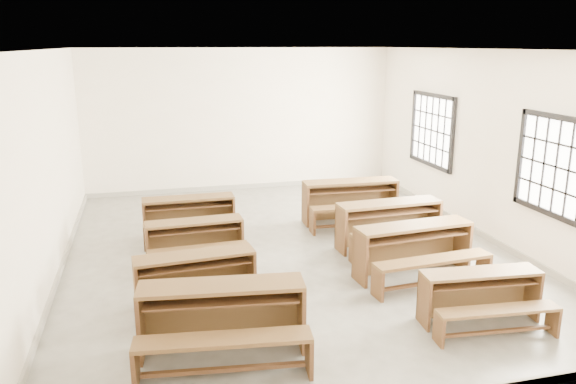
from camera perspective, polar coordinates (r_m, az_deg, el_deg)
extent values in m
plane|color=gray|center=(9.22, 0.00, -6.02)|extent=(8.50, 8.50, 0.00)
cube|color=white|center=(8.61, 0.00, 14.13)|extent=(7.00, 8.50, 0.05)
cube|color=white|center=(12.86, -4.74, 7.27)|extent=(7.00, 0.05, 3.20)
cube|color=white|center=(4.94, 12.38, -5.43)|extent=(7.00, 0.05, 3.20)
cube|color=white|center=(8.61, -23.02, 2.38)|extent=(0.05, 8.50, 3.20)
cube|color=white|center=(10.20, 19.33, 4.51)|extent=(0.05, 8.50, 3.20)
cube|color=#99958B|center=(13.16, -4.60, 0.57)|extent=(7.00, 0.04, 0.10)
cube|color=#99958B|center=(9.04, -22.06, -7.25)|extent=(0.04, 8.50, 0.10)
cube|color=#99958B|center=(10.57, 18.64, -3.78)|extent=(0.04, 8.50, 0.10)
cube|color=white|center=(8.79, 25.72, 2.32)|extent=(0.02, 1.50, 1.30)
cube|color=black|center=(8.67, 26.13, 6.77)|extent=(0.06, 1.62, 0.08)
cube|color=black|center=(8.93, 25.13, -2.01)|extent=(0.06, 1.62, 0.08)
cube|color=black|center=(9.38, 22.57, 3.36)|extent=(0.06, 0.08, 1.46)
cube|color=white|center=(11.71, 14.47, 6.12)|extent=(0.02, 1.50, 1.30)
cube|color=black|center=(11.63, 14.61, 9.47)|extent=(0.06, 1.62, 0.08)
cube|color=black|center=(11.82, 14.17, 2.81)|extent=(0.06, 1.62, 0.08)
cube|color=black|center=(11.03, 16.34, 5.47)|extent=(0.06, 0.08, 1.46)
cube|color=black|center=(12.40, 12.64, 6.68)|extent=(0.06, 0.08, 1.46)
cube|color=brown|center=(6.12, -6.79, -9.45)|extent=(1.82, 0.66, 0.04)
cube|color=brown|center=(6.47, -6.71, -11.95)|extent=(1.77, 0.26, 0.76)
cube|color=brown|center=(6.35, -14.72, -12.92)|extent=(0.10, 0.45, 0.76)
cube|color=brown|center=(6.35, 1.35, -12.38)|extent=(0.10, 0.45, 0.76)
cube|color=brown|center=(6.16, -6.74, -10.85)|extent=(1.67, 0.53, 0.02)
cube|color=brown|center=(5.78, -6.59, -14.67)|extent=(1.80, 0.52, 0.04)
cube|color=brown|center=(5.96, -15.25, -16.76)|extent=(0.08, 0.31, 0.42)
cube|color=brown|center=(5.96, 2.17, -16.17)|extent=(0.08, 0.31, 0.42)
cube|color=brown|center=(5.95, -6.49, -17.47)|extent=(1.64, 0.25, 0.04)
cube|color=brown|center=(7.29, -9.48, -6.36)|extent=(1.56, 0.51, 0.04)
cube|color=brown|center=(7.58, -9.60, -8.34)|extent=(1.53, 0.16, 0.65)
cube|color=brown|center=(7.35, -15.20, -9.43)|extent=(0.07, 0.39, 0.65)
cube|color=brown|center=(7.56, -3.72, -8.19)|extent=(0.07, 0.39, 0.65)
cube|color=brown|center=(7.32, -9.41, -7.39)|extent=(1.44, 0.40, 0.02)
cube|color=brown|center=(6.97, -8.70, -9.90)|extent=(1.55, 0.39, 0.04)
cube|color=brown|center=(6.99, -14.81, -12.04)|extent=(0.06, 0.27, 0.36)
cube|color=brown|center=(7.21, -2.69, -10.64)|extent=(0.06, 0.27, 0.36)
cube|color=brown|center=(7.10, -8.61, -12.01)|extent=(1.42, 0.16, 0.04)
cube|color=brown|center=(8.71, -9.53, -2.97)|extent=(1.49, 0.43, 0.04)
cube|color=brown|center=(8.98, -9.58, -4.68)|extent=(1.48, 0.10, 0.63)
cube|color=brown|center=(8.77, -14.13, -5.41)|extent=(0.05, 0.37, 0.63)
cube|color=brown|center=(8.93, -4.83, -4.63)|extent=(0.05, 0.37, 0.63)
cube|color=brown|center=(8.74, -9.48, -3.82)|extent=(1.38, 0.33, 0.02)
cube|color=brown|center=(8.38, -9.03, -5.69)|extent=(1.49, 0.32, 0.04)
cube|color=brown|center=(8.39, -13.90, -7.34)|extent=(0.05, 0.26, 0.35)
cube|color=brown|center=(8.56, -4.17, -6.47)|extent=(0.05, 0.26, 0.35)
cube|color=brown|center=(8.48, -8.96, -7.45)|extent=(1.37, 0.10, 0.04)
cube|color=brown|center=(9.87, -10.10, -0.63)|extent=(1.57, 0.40, 0.04)
cube|color=brown|center=(10.14, -10.09, -2.30)|extent=(1.57, 0.04, 0.67)
cube|color=brown|center=(9.95, -14.41, -2.87)|extent=(0.04, 0.39, 0.67)
cube|color=brown|center=(10.05, -5.65, -2.29)|extent=(0.04, 0.39, 0.67)
cube|color=brown|center=(9.89, -10.05, -1.42)|extent=(1.46, 0.30, 0.02)
cube|color=brown|center=(9.50, -9.79, -3.10)|extent=(1.57, 0.28, 0.04)
cube|color=brown|center=(9.54, -14.34, -4.57)|extent=(0.04, 0.28, 0.37)
cube|color=brown|center=(9.64, -5.18, -3.95)|extent=(0.04, 0.28, 0.37)
cube|color=brown|center=(9.59, -9.71, -4.77)|extent=(1.46, 0.05, 0.04)
cube|color=brown|center=(7.16, 19.05, -7.75)|extent=(1.47, 0.48, 0.04)
cube|color=brown|center=(7.42, 18.24, -9.61)|extent=(1.44, 0.16, 0.61)
cube|color=brown|center=(6.99, 13.65, -10.78)|extent=(0.07, 0.36, 0.61)
cube|color=brown|center=(7.63, 23.56, -9.42)|extent=(0.07, 0.36, 0.61)
cube|color=brown|center=(7.19, 19.03, -8.73)|extent=(1.35, 0.38, 0.02)
cube|color=brown|center=(6.92, 20.60, -11.15)|extent=(1.46, 0.38, 0.04)
cube|color=brown|center=(6.70, 15.08, -13.39)|extent=(0.06, 0.25, 0.34)
cube|color=brown|center=(7.36, 25.32, -11.69)|extent=(0.06, 0.25, 0.34)
cube|color=brown|center=(7.04, 20.40, -13.14)|extent=(1.33, 0.16, 0.04)
cube|color=brown|center=(8.24, 12.68, -3.37)|extent=(1.76, 0.58, 0.04)
cube|color=brown|center=(8.53, 11.85, -5.48)|extent=(1.73, 0.19, 0.74)
cube|color=brown|center=(7.98, 7.33, -6.71)|extent=(0.08, 0.43, 0.74)
cube|color=brown|center=(8.83, 17.22, -5.13)|extent=(0.08, 0.43, 0.74)
cube|color=brown|center=(8.27, 12.70, -4.41)|extent=(1.62, 0.46, 0.02)
cube|color=brown|center=(7.94, 14.56, -6.70)|extent=(1.75, 0.45, 0.04)
cube|color=brown|center=(7.61, 9.08, -9.21)|extent=(0.07, 0.31, 0.41)
cube|color=brown|center=(8.50, 19.25, -7.27)|extent=(0.07, 0.31, 0.41)
cube|color=brown|center=(8.06, 14.41, -8.85)|extent=(1.60, 0.19, 0.04)
cube|color=brown|center=(9.31, 10.28, -1.12)|extent=(1.75, 0.51, 0.04)
cube|color=brown|center=(9.59, 9.64, -3.06)|extent=(1.74, 0.12, 0.74)
cube|color=brown|center=(9.08, 5.40, -3.93)|extent=(0.06, 0.44, 0.74)
cube|color=brown|center=(9.83, 14.58, -2.89)|extent=(0.06, 0.44, 0.74)
cube|color=brown|center=(9.34, 10.30, -2.05)|extent=(1.62, 0.40, 0.02)
cube|color=brown|center=(8.96, 11.73, -4.01)|extent=(1.75, 0.38, 0.04)
cube|color=brown|center=(8.68, 6.71, -6.02)|extent=(0.06, 0.31, 0.41)
cube|color=brown|center=(9.46, 16.18, -4.75)|extent=(0.06, 0.31, 0.41)
cube|color=brown|center=(9.07, 11.62, -5.96)|extent=(1.61, 0.13, 0.04)
cube|color=brown|center=(10.58, 6.36, 1.06)|extent=(1.80, 0.53, 0.04)
cube|color=brown|center=(10.86, 5.98, -0.75)|extent=(1.78, 0.13, 0.76)
cube|color=brown|center=(10.45, 1.78, -1.30)|extent=(0.06, 0.45, 0.76)
cube|color=brown|center=(10.98, 10.61, -0.76)|extent=(0.06, 0.45, 0.76)
cube|color=brown|center=(10.60, 6.38, 0.21)|extent=(1.66, 0.41, 0.02)
cube|color=brown|center=(10.17, 7.26, -1.49)|extent=(1.79, 0.39, 0.04)
cube|color=brown|center=(9.99, 2.50, -3.07)|extent=(0.06, 0.31, 0.42)
cube|color=brown|center=(10.54, 11.68, -2.41)|extent=(0.06, 0.31, 0.42)
cube|color=brown|center=(10.27, 7.20, -3.27)|extent=(1.65, 0.13, 0.04)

